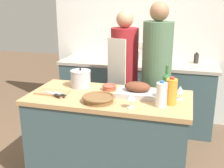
% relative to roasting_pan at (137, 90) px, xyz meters
% --- Properties ---
extents(kitchen_island, '(1.49, 0.71, 0.91)m').
position_rel_roasting_pan_xyz_m(kitchen_island, '(-0.25, -0.08, -0.50)').
color(kitchen_island, '#3D565B').
rests_on(kitchen_island, ground_plane).
extents(back_counter, '(2.15, 0.60, 0.92)m').
position_rel_roasting_pan_xyz_m(back_counter, '(-0.25, 1.32, -0.50)').
color(back_counter, '#3D565B').
rests_on(back_counter, ground_plane).
extents(back_wall, '(2.65, 0.10, 2.55)m').
position_rel_roasting_pan_xyz_m(back_wall, '(-0.25, 1.67, 0.32)').
color(back_wall, silver).
rests_on(back_wall, ground_plane).
extents(roasting_pan, '(0.37, 0.26, 0.13)m').
position_rel_roasting_pan_xyz_m(roasting_pan, '(0.00, 0.00, 0.00)').
color(roasting_pan, '#BCBCC1').
rests_on(roasting_pan, kitchen_island).
extents(wicker_basket, '(0.28, 0.28, 0.06)m').
position_rel_roasting_pan_xyz_m(wicker_basket, '(-0.29, -0.25, -0.02)').
color(wicker_basket, brown).
rests_on(wicker_basket, kitchen_island).
extents(cutting_board, '(0.30, 0.17, 0.02)m').
position_rel_roasting_pan_xyz_m(cutting_board, '(-0.78, -0.16, -0.04)').
color(cutting_board, '#AD7F51').
rests_on(cutting_board, kitchen_island).
extents(stock_pot, '(0.20, 0.20, 0.20)m').
position_rel_roasting_pan_xyz_m(stock_pot, '(-0.60, 0.10, 0.04)').
color(stock_pot, '#B7B7BC').
rests_on(stock_pot, kitchen_island).
extents(mixing_bowl, '(0.14, 0.14, 0.05)m').
position_rel_roasting_pan_xyz_m(mixing_bowl, '(-0.29, 0.09, -0.02)').
color(mixing_bowl, '#A84C38').
rests_on(mixing_bowl, kitchen_island).
extents(juice_jug, '(0.09, 0.09, 0.24)m').
position_rel_roasting_pan_xyz_m(juice_jug, '(0.31, -0.14, 0.06)').
color(juice_jug, orange).
rests_on(juice_jug, kitchen_island).
extents(milk_jug, '(0.09, 0.09, 0.22)m').
position_rel_roasting_pan_xyz_m(milk_jug, '(0.24, -0.22, 0.05)').
color(milk_jug, white).
rests_on(milk_jug, kitchen_island).
extents(wine_bottle_green, '(0.07, 0.07, 0.27)m').
position_rel_roasting_pan_xyz_m(wine_bottle_green, '(0.25, 0.10, 0.06)').
color(wine_bottle_green, '#28662D').
rests_on(wine_bottle_green, kitchen_island).
extents(wine_glass_left, '(0.07, 0.07, 0.13)m').
position_rel_roasting_pan_xyz_m(wine_glass_left, '(0.01, -0.32, 0.05)').
color(wine_glass_left, silver).
rests_on(wine_glass_left, kitchen_island).
extents(wine_glass_right, '(0.07, 0.07, 0.13)m').
position_rel_roasting_pan_xyz_m(wine_glass_right, '(0.38, -0.01, 0.04)').
color(wine_glass_right, silver).
rests_on(wine_glass_right, kitchen_island).
extents(knife_chef, '(0.20, 0.12, 0.01)m').
position_rel_roasting_pan_xyz_m(knife_chef, '(-0.73, -0.23, -0.03)').
color(knife_chef, '#B7B7BC').
rests_on(knife_chef, cutting_board).
extents(knife_paring, '(0.15, 0.10, 0.01)m').
position_rel_roasting_pan_xyz_m(knife_paring, '(-0.67, -0.21, -0.03)').
color(knife_paring, '#B7B7BC').
rests_on(knife_paring, cutting_board).
extents(stand_mixer, '(0.18, 0.14, 0.28)m').
position_rel_roasting_pan_xyz_m(stand_mixer, '(-0.25, 1.32, 0.08)').
color(stand_mixer, silver).
rests_on(stand_mixer, back_counter).
extents(condiment_bottle_tall, '(0.06, 0.06, 0.15)m').
position_rel_roasting_pan_xyz_m(condiment_bottle_tall, '(0.07, 1.36, 0.03)').
color(condiment_bottle_tall, '#234C28').
rests_on(condiment_bottle_tall, back_counter).
extents(condiment_bottle_short, '(0.07, 0.07, 0.15)m').
position_rel_roasting_pan_xyz_m(condiment_bottle_short, '(0.53, 1.47, 0.03)').
color(condiment_bottle_short, '#332D28').
rests_on(condiment_bottle_short, back_counter).
extents(condiment_bottle_extra, '(0.05, 0.05, 0.17)m').
position_rel_roasting_pan_xyz_m(condiment_bottle_extra, '(0.12, 1.26, 0.04)').
color(condiment_bottle_extra, '#234C28').
rests_on(condiment_bottle_extra, back_counter).
extents(person_cook_aproned, '(0.33, 0.35, 1.64)m').
position_rel_roasting_pan_xyz_m(person_cook_aproned, '(-0.28, 0.66, -0.04)').
color(person_cook_aproned, beige).
rests_on(person_cook_aproned, ground_plane).
extents(person_cook_guest, '(0.32, 0.32, 1.74)m').
position_rel_roasting_pan_xyz_m(person_cook_guest, '(0.10, 0.60, 0.01)').
color(person_cook_guest, beige).
rests_on(person_cook_guest, ground_plane).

